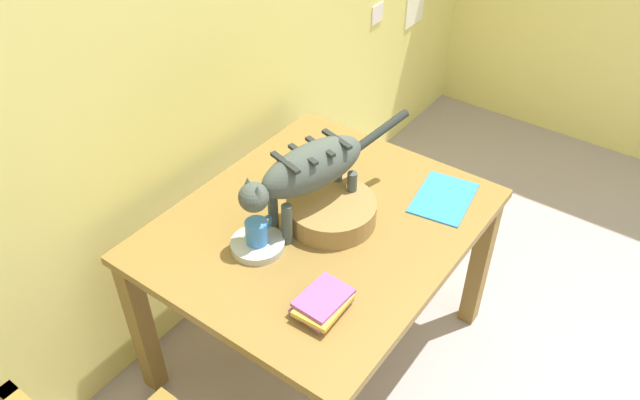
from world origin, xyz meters
TOP-DOWN VIEW (x-y plane):
  - wall_rear at (0.00, 2.05)m, footprint 5.14×0.11m
  - dining_table at (-0.06, 1.39)m, footprint 1.18×0.99m
  - cat at (-0.08, 1.42)m, footprint 0.72×0.26m
  - saucer_bowl at (-0.30, 1.48)m, footprint 0.19×0.19m
  - coffee_mug at (-0.29, 1.48)m, footprint 0.12×0.08m
  - magazine at (0.32, 1.09)m, footprint 0.31×0.24m
  - book_stack at (-0.39, 1.14)m, footprint 0.19×0.14m
  - wicker_basket at (-0.03, 1.36)m, footprint 0.33×0.33m

SIDE VIEW (x-z plane):
  - dining_table at x=-0.06m, z-range 0.28..1.01m
  - magazine at x=0.32m, z-range 0.73..0.74m
  - saucer_bowl at x=-0.30m, z-range 0.73..0.76m
  - book_stack at x=-0.39m, z-range 0.73..0.79m
  - wicker_basket at x=-0.03m, z-range 0.74..0.82m
  - coffee_mug at x=-0.29m, z-range 0.76..0.85m
  - cat at x=-0.08m, z-range 0.80..1.12m
  - wall_rear at x=0.00m, z-range 0.00..2.50m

